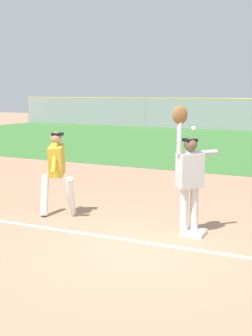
{
  "coord_description": "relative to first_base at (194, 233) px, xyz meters",
  "views": [
    {
      "loc": [
        3.0,
        -6.22,
        2.5
      ],
      "look_at": [
        -0.89,
        1.49,
        1.05
      ],
      "focal_mm": 48.41,
      "sensor_mm": 36.0,
      "label": 1
    }
  ],
  "objects": [
    {
      "name": "fielder",
      "position": [
        -0.12,
        -0.0,
        1.08
      ],
      "size": [
        0.68,
        0.74,
        2.28
      ],
      "rotation": [
        0.0,
        0.0,
        2.41
      ],
      "color": "silver",
      "rests_on": "ground_plane"
    },
    {
      "name": "first_base",
      "position": [
        0.0,
        0.0,
        0.0
      ],
      "size": [
        0.39,
        0.39,
        0.08
      ],
      "primitive_type": "cube",
      "rotation": [
        0.0,
        0.0,
        0.02
      ],
      "color": "white",
      "rests_on": "ground_plane"
    },
    {
      "name": "parked_car_red",
      "position": [
        -7.96,
        26.6,
        0.63
      ],
      "size": [
        4.46,
        2.23,
        1.25
      ],
      "rotation": [
        0.0,
        0.0,
        0.03
      ],
      "color": "#B21E1E",
      "rests_on": "ground_plane"
    },
    {
      "name": "parked_car_black",
      "position": [
        -13.78,
        26.64,
        0.63
      ],
      "size": [
        4.58,
        2.49,
        1.25
      ],
      "rotation": [
        0.0,
        0.0,
        -0.11
      ],
      "color": "black",
      "rests_on": "ground_plane"
    },
    {
      "name": "baseball",
      "position": [
        -0.02,
        -0.09,
        1.86
      ],
      "size": [
        0.07,
        0.07,
        0.07
      ],
      "primitive_type": "sphere",
      "color": "white"
    },
    {
      "name": "ground_plane",
      "position": [
        -0.6,
        -1.22,
        -0.04
      ],
      "size": [
        74.75,
        74.75,
        0.0
      ],
      "primitive_type": "plane",
      "color": "tan"
    },
    {
      "name": "runner",
      "position": [
        -2.87,
        -0.08,
        0.96
      ],
      "size": [
        0.89,
        0.8,
        1.72
      ],
      "rotation": [
        0.0,
        0.0,
        0.43
      ],
      "color": "white",
      "rests_on": "ground_plane"
    }
  ]
}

